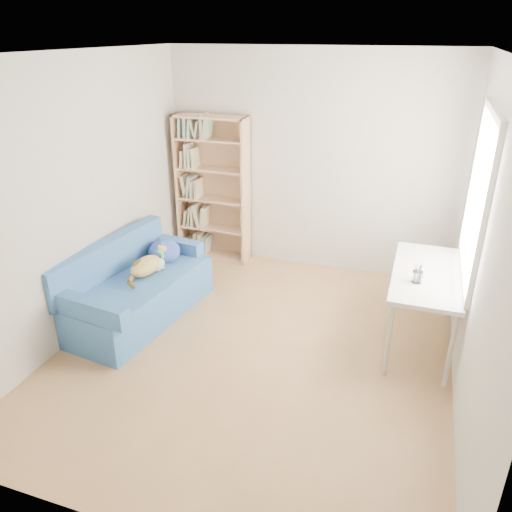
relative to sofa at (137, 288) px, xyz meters
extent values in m
plane|color=#9F7447|center=(1.37, -0.20, -0.31)|extent=(4.00, 4.00, 0.00)
cube|color=silver|center=(1.37, 1.80, 0.99)|extent=(3.50, 0.04, 2.60)
cube|color=silver|center=(1.37, -2.20, 0.99)|extent=(3.50, 0.04, 2.60)
cube|color=silver|center=(-0.38, -0.20, 0.99)|extent=(0.04, 4.00, 2.60)
cube|color=silver|center=(3.12, -0.20, 0.99)|extent=(0.04, 4.00, 2.60)
cube|color=white|center=(1.37, -0.20, 2.29)|extent=(3.50, 4.00, 0.04)
cube|color=white|center=(3.12, 0.40, 1.19)|extent=(0.01, 1.20, 1.30)
cube|color=#26538A|center=(0.03, -0.03, -0.11)|extent=(0.99, 1.74, 0.41)
cube|color=#26538A|center=(-0.28, -0.03, 0.30)|extent=(0.36, 1.66, 0.40)
cube|color=#26538A|center=(0.03, 0.73, 0.19)|extent=(0.79, 0.25, 0.18)
cube|color=#26538A|center=(0.03, -0.78, 0.19)|extent=(0.79, 0.25, 0.18)
cube|color=#26538A|center=(0.05, -0.03, 0.12)|extent=(0.96, 1.61, 0.05)
ellipsoid|color=#30479C|center=(0.08, 0.48, 0.23)|extent=(0.34, 0.37, 0.25)
ellipsoid|color=#AA6E13|center=(0.08, 0.09, 0.23)|extent=(0.25, 0.44, 0.17)
ellipsoid|color=silver|center=(0.14, 0.21, 0.21)|extent=(0.15, 0.19, 0.11)
ellipsoid|color=#38290F|center=(0.05, 0.04, 0.27)|extent=(0.15, 0.22, 0.08)
sphere|color=#AA6E13|center=(0.10, 0.39, 0.27)|extent=(0.15, 0.15, 0.15)
cone|color=#AA6E13|center=(0.08, 0.43, 0.34)|extent=(0.06, 0.07, 0.07)
cone|color=#AA6E13|center=(0.08, 0.36, 0.34)|extent=(0.06, 0.07, 0.07)
cylinder|color=#2AD284|center=(0.10, 0.32, 0.25)|extent=(0.12, 0.05, 0.12)
cylinder|color=#38290F|center=(0.06, -0.15, 0.19)|extent=(0.09, 0.17, 0.06)
cube|color=tan|center=(-0.27, 1.63, 0.60)|extent=(0.03, 0.28, 1.83)
cube|color=tan|center=(0.62, 1.63, 0.60)|extent=(0.03, 0.28, 1.83)
cube|color=tan|center=(0.17, 1.63, 1.50)|extent=(0.91, 0.28, 0.03)
cube|color=tan|center=(0.17, 1.63, -0.30)|extent=(0.91, 0.28, 0.03)
cube|color=tan|center=(0.17, 1.77, 0.60)|extent=(0.91, 0.02, 1.83)
cube|color=white|center=(2.80, 0.42, 0.42)|extent=(0.60, 1.31, 0.04)
cylinder|color=silver|center=(3.05, 1.02, 0.04)|extent=(0.04, 0.04, 0.71)
cylinder|color=silver|center=(3.05, -0.19, 0.04)|extent=(0.04, 0.04, 0.71)
cylinder|color=silver|center=(2.55, 1.02, 0.04)|extent=(0.04, 0.04, 0.71)
cylinder|color=silver|center=(2.55, -0.19, 0.04)|extent=(0.04, 0.04, 0.71)
cylinder|color=white|center=(2.72, 0.19, 0.49)|extent=(0.09, 0.09, 0.10)
camera|label=1|loc=(2.64, -3.91, 2.45)|focal=35.00mm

